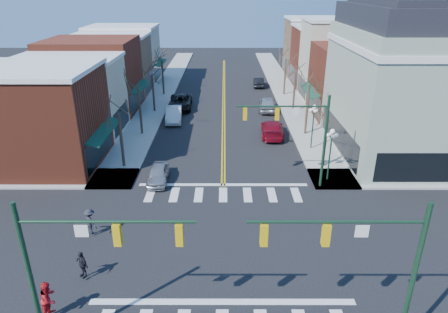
{
  "coord_description": "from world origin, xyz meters",
  "views": [
    {
      "loc": [
        0.11,
        -19.66,
        14.28
      ],
      "look_at": [
        0.07,
        6.84,
        2.8
      ],
      "focal_mm": 32.0,
      "sensor_mm": 36.0,
      "label": 1
    }
  ],
  "objects_px": {
    "victorian_corner": "(415,80)",
    "car_left_mid": "(174,114)",
    "lamppost_midblock": "(313,119)",
    "car_right_near": "(272,129)",
    "pedestrian_red_b": "(49,299)",
    "pedestrian_dark_b": "(90,221)",
    "car_right_mid": "(267,104)",
    "pedestrian_dark_a": "(82,264)",
    "car_left_far": "(180,102)",
    "car_right_far": "(259,82)",
    "lamppost_corner": "(331,146)",
    "car_left_near": "(158,174)"
  },
  "relations": [
    {
      "from": "lamppost_corner",
      "to": "car_right_near",
      "type": "height_order",
      "value": "lamppost_corner"
    },
    {
      "from": "car_left_mid",
      "to": "car_left_far",
      "type": "xyz_separation_m",
      "value": [
        0.23,
        4.88,
        0.02
      ]
    },
    {
      "from": "pedestrian_red_b",
      "to": "pedestrian_dark_b",
      "type": "bearing_deg",
      "value": 6.35
    },
    {
      "from": "car_right_near",
      "to": "car_right_mid",
      "type": "distance_m",
      "value": 8.95
    },
    {
      "from": "lamppost_midblock",
      "to": "car_left_far",
      "type": "bearing_deg",
      "value": 135.59
    },
    {
      "from": "pedestrian_red_b",
      "to": "pedestrian_dark_b",
      "type": "height_order",
      "value": "pedestrian_red_b"
    },
    {
      "from": "car_right_far",
      "to": "pedestrian_dark_b",
      "type": "distance_m",
      "value": 41.17
    },
    {
      "from": "lamppost_corner",
      "to": "pedestrian_red_b",
      "type": "bearing_deg",
      "value": -138.91
    },
    {
      "from": "lamppost_corner",
      "to": "car_right_far",
      "type": "bearing_deg",
      "value": 95.38
    },
    {
      "from": "pedestrian_dark_b",
      "to": "car_left_far",
      "type": "bearing_deg",
      "value": -54.79
    },
    {
      "from": "car_left_far",
      "to": "pedestrian_dark_a",
      "type": "xyz_separation_m",
      "value": [
        -1.91,
        -31.22,
        0.1
      ]
    },
    {
      "from": "car_left_near",
      "to": "lamppost_midblock",
      "type": "bearing_deg",
      "value": 25.02
    },
    {
      "from": "car_left_near",
      "to": "pedestrian_dark_b",
      "type": "bearing_deg",
      "value": -113.95
    },
    {
      "from": "pedestrian_dark_a",
      "to": "pedestrian_red_b",
      "type": "bearing_deg",
      "value": -65.93
    },
    {
      "from": "car_right_near",
      "to": "car_right_mid",
      "type": "height_order",
      "value": "car_right_mid"
    },
    {
      "from": "lamppost_midblock",
      "to": "pedestrian_dark_b",
      "type": "height_order",
      "value": "lamppost_midblock"
    },
    {
      "from": "victorian_corner",
      "to": "car_left_near",
      "type": "relative_size",
      "value": 3.68
    },
    {
      "from": "lamppost_corner",
      "to": "lamppost_midblock",
      "type": "height_order",
      "value": "same"
    },
    {
      "from": "pedestrian_red_b",
      "to": "pedestrian_dark_b",
      "type": "distance_m",
      "value": 6.62
    },
    {
      "from": "car_left_mid",
      "to": "pedestrian_dark_a",
      "type": "bearing_deg",
      "value": -97.94
    },
    {
      "from": "victorian_corner",
      "to": "car_right_mid",
      "type": "bearing_deg",
      "value": 130.55
    },
    {
      "from": "car_left_near",
      "to": "pedestrian_dark_b",
      "type": "relative_size",
      "value": 2.31
    },
    {
      "from": "lamppost_midblock",
      "to": "car_left_near",
      "type": "distance_m",
      "value": 15.03
    },
    {
      "from": "car_right_mid",
      "to": "pedestrian_dark_b",
      "type": "bearing_deg",
      "value": 66.76
    },
    {
      "from": "lamppost_corner",
      "to": "car_left_near",
      "type": "relative_size",
      "value": 1.12
    },
    {
      "from": "car_right_near",
      "to": "pedestrian_red_b",
      "type": "relative_size",
      "value": 2.89
    },
    {
      "from": "victorian_corner",
      "to": "car_left_mid",
      "type": "bearing_deg",
      "value": 158.02
    },
    {
      "from": "car_left_mid",
      "to": "car_right_mid",
      "type": "relative_size",
      "value": 0.97
    },
    {
      "from": "lamppost_corner",
      "to": "pedestrian_dark_a",
      "type": "relative_size",
      "value": 2.8
    },
    {
      "from": "car_right_near",
      "to": "pedestrian_red_b",
      "type": "distance_m",
      "value": 27.41
    },
    {
      "from": "car_left_mid",
      "to": "car_left_near",
      "type": "bearing_deg",
      "value": -92.23
    },
    {
      "from": "car_right_near",
      "to": "pedestrian_dark_a",
      "type": "height_order",
      "value": "pedestrian_dark_a"
    },
    {
      "from": "victorian_corner",
      "to": "pedestrian_red_b",
      "type": "relative_size",
      "value": 7.67
    },
    {
      "from": "lamppost_corner",
      "to": "pedestrian_dark_b",
      "type": "xyz_separation_m",
      "value": [
        -16.28,
        -7.45,
        -1.97
      ]
    },
    {
      "from": "car_left_near",
      "to": "car_right_mid",
      "type": "relative_size",
      "value": 0.77
    },
    {
      "from": "victorian_corner",
      "to": "pedestrian_red_b",
      "type": "distance_m",
      "value": 32.1
    },
    {
      "from": "lamppost_corner",
      "to": "car_right_near",
      "type": "bearing_deg",
      "value": 107.78
    },
    {
      "from": "car_right_near",
      "to": "pedestrian_dark_a",
      "type": "relative_size",
      "value": 3.48
    },
    {
      "from": "lamppost_midblock",
      "to": "car_right_near",
      "type": "bearing_deg",
      "value": 131.85
    },
    {
      "from": "lamppost_midblock",
      "to": "pedestrian_red_b",
      "type": "bearing_deg",
      "value": -128.1
    },
    {
      "from": "car_right_near",
      "to": "car_right_far",
      "type": "bearing_deg",
      "value": -86.94
    },
    {
      "from": "lamppost_corner",
      "to": "pedestrian_red_b",
      "type": "relative_size",
      "value": 2.33
    },
    {
      "from": "victorian_corner",
      "to": "lamppost_midblock",
      "type": "bearing_deg",
      "value": 176.55
    },
    {
      "from": "lamppost_corner",
      "to": "car_right_mid",
      "type": "xyz_separation_m",
      "value": [
        -2.88,
        19.06,
        -2.11
      ]
    },
    {
      "from": "car_right_near",
      "to": "pedestrian_dark_b",
      "type": "xyz_separation_m",
      "value": [
        -13.04,
        -17.57,
        0.21
      ]
    },
    {
      "from": "car_left_far",
      "to": "victorian_corner",
      "type": "bearing_deg",
      "value": -33.98
    },
    {
      "from": "car_left_near",
      "to": "pedestrian_red_b",
      "type": "distance_m",
      "value": 14.21
    },
    {
      "from": "lamppost_corner",
      "to": "pedestrian_dark_b",
      "type": "bearing_deg",
      "value": -155.43
    },
    {
      "from": "car_left_far",
      "to": "pedestrian_dark_b",
      "type": "distance_m",
      "value": 27.39
    },
    {
      "from": "car_left_mid",
      "to": "pedestrian_dark_b",
      "type": "xyz_separation_m",
      "value": [
        -2.46,
        -22.38,
        0.19
      ]
    }
  ]
}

